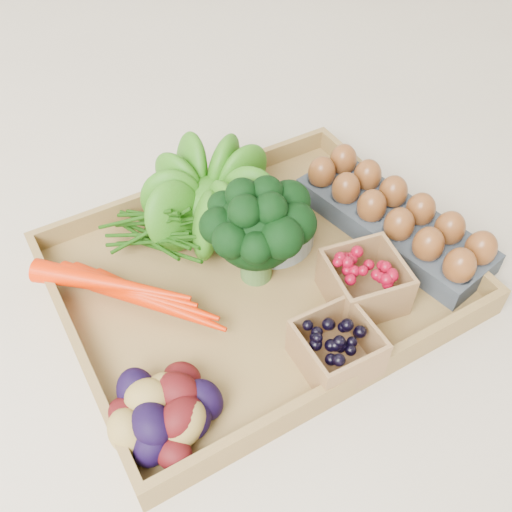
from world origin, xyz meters
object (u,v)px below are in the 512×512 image
broccoli (256,246)px  egg_carton (392,224)px  cherry_bowl (271,230)px  tray (256,280)px

broccoli → egg_carton: 0.24m
broccoli → cherry_bowl: (0.06, 0.05, -0.04)m
tray → broccoli: broccoli is taller
tray → cherry_bowl: size_ratio=4.06×
cherry_bowl → egg_carton: egg_carton is taller
cherry_bowl → egg_carton: (0.17, -0.08, 0.00)m
cherry_bowl → egg_carton: bearing=-26.4°
tray → broccoli: size_ratio=3.54×
cherry_bowl → egg_carton: size_ratio=0.42×
broccoli → cherry_bowl: bearing=42.9°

